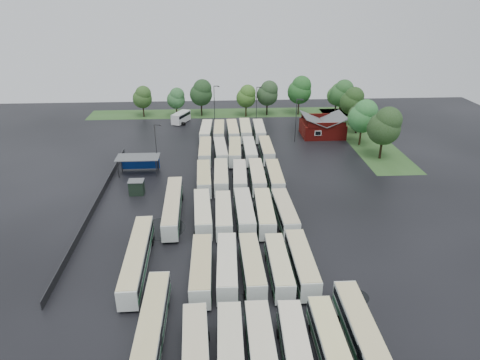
{
  "coord_description": "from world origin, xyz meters",
  "views": [
    {
      "loc": [
        -2.01,
        -56.24,
        33.46
      ],
      "look_at": [
        2.0,
        12.0,
        2.5
      ],
      "focal_mm": 32.0,
      "sensor_mm": 36.0,
      "label": 1
    }
  ],
  "objects": [
    {
      "name": "tree_east_4",
      "position": [
        32.91,
        58.7,
        6.8
      ],
      "size": [
        6.38,
        6.38,
        10.57
      ],
      "color": "#2F2315",
      "rests_on": "ground"
    },
    {
      "name": "bus_r1c3",
      "position": [
        5.39,
        -12.57,
        1.74
      ],
      "size": [
        2.45,
        11.37,
        3.16
      ],
      "rotation": [
        0.0,
        0.0,
        -0.0
      ],
      "color": "silver",
      "rests_on": "ground"
    },
    {
      "name": "lamp_post_back_w",
      "position": [
        -2.13,
        54.77,
        5.86
      ],
      "size": [
        1.55,
        0.3,
        10.1
      ],
      "color": "#2D2D30",
      "rests_on": "ground"
    },
    {
      "name": "puddle_0",
      "position": [
        -0.3,
        -17.31,
        0.0
      ],
      "size": [
        4.19,
        4.19,
        0.01
      ],
      "primitive_type": "cylinder",
      "color": "black",
      "rests_on": "ground"
    },
    {
      "name": "bus_r0c4",
      "position": [
        8.57,
        -25.72,
        1.75
      ],
      "size": [
        2.49,
        11.44,
        3.18
      ],
      "rotation": [
        0.0,
        0.0,
        -0.0
      ],
      "color": "silver",
      "rests_on": "ground"
    },
    {
      "name": "bus_r5c2",
      "position": [
        2.0,
        41.94,
        1.8
      ],
      "size": [
        2.67,
        11.81,
        3.28
      ],
      "rotation": [
        0.0,
        0.0,
        0.01
      ],
      "color": "silver",
      "rests_on": "ground"
    },
    {
      "name": "puddle_2",
      "position": [
        -10.42,
        0.4,
        0.0
      ],
      "size": [
        6.84,
        6.84,
        0.01
      ],
      "primitive_type": "cylinder",
      "color": "black",
      "rests_on": "ground"
    },
    {
      "name": "bus_r3c2",
      "position": [
        2.13,
        14.88,
        1.73
      ],
      "size": [
        2.86,
        11.4,
        3.15
      ],
      "rotation": [
        0.0,
        0.0,
        -0.04
      ],
      "color": "silver",
      "rests_on": "ground"
    },
    {
      "name": "bus_r5c1",
      "position": [
        -1.24,
        42.15,
        1.75
      ],
      "size": [
        2.77,
        11.48,
        3.18
      ],
      "rotation": [
        0.0,
        0.0,
        -0.03
      ],
      "color": "silver",
      "rests_on": "ground"
    },
    {
      "name": "grass_strip_east",
      "position": [
        34.0,
        42.8,
        0.01
      ],
      "size": [
        10.0,
        50.0,
        0.01
      ],
      "primitive_type": "cube",
      "color": "#2D5121",
      "rests_on": "ground"
    },
    {
      "name": "bus_r2c3",
      "position": [
        5.12,
        1.12,
        1.82
      ],
      "size": [
        2.84,
        11.98,
        3.32
      ],
      "rotation": [
        0.0,
        0.0,
        -0.03
      ],
      "color": "silver",
      "rests_on": "ground"
    },
    {
      "name": "bus_r4c4",
      "position": [
        8.59,
        28.65,
        1.75
      ],
      "size": [
        2.51,
        11.47,
        3.19
      ],
      "rotation": [
        0.0,
        0.0,
        -0.01
      ],
      "color": "silver",
      "rests_on": "ground"
    },
    {
      "name": "bus_r5c4",
      "position": [
        8.38,
        42.05,
        1.76
      ],
      "size": [
        2.73,
        11.55,
        3.2
      ],
      "rotation": [
        0.0,
        0.0,
        -0.02
      ],
      "color": "silver",
      "rests_on": "ground"
    },
    {
      "name": "tree_north_5",
      "position": [
        21.83,
        62.05,
        7.12
      ],
      "size": [
        6.68,
        6.68,
        11.07
      ],
      "color": "#35251A",
      "rests_on": "ground"
    },
    {
      "name": "bus_r5c0",
      "position": [
        -4.36,
        41.91,
        1.8
      ],
      "size": [
        3.05,
        11.85,
        3.27
      ],
      "rotation": [
        0.0,
        0.0,
        -0.05
      ],
      "color": "silver",
      "rests_on": "ground"
    },
    {
      "name": "brick_building",
      "position": [
        24.0,
        42.77,
        1.87
      ],
      "size": [
        10.07,
        8.6,
        5.39
      ],
      "color": "maroon",
      "rests_on": "ground"
    },
    {
      "name": "bus_r3c3",
      "position": [
        5.3,
        14.83,
        1.79
      ],
      "size": [
        2.7,
        11.74,
        3.26
      ],
      "rotation": [
        0.0,
        0.0,
        -0.02
      ],
      "color": "silver",
      "rests_on": "ground"
    },
    {
      "name": "tree_east_2",
      "position": [
        33.14,
        44.26,
        5.1
      ],
      "size": [
        4.8,
        4.79,
        7.93
      ],
      "color": "black",
      "rests_on": "ground"
    },
    {
      "name": "artic_bus_west_a",
      "position": [
        -9.05,
        -23.19,
        1.76
      ],
      "size": [
        2.49,
        17.1,
        3.17
      ],
      "rotation": [
        0.0,
        0.0,
        -0.0
      ],
      "color": "silver",
      "rests_on": "ground"
    },
    {
      "name": "tree_north_4",
      "position": [
        12.78,
        61.97,
        6.36
      ],
      "size": [
        5.97,
        5.97,
        9.89
      ],
      "color": "black",
      "rests_on": "ground"
    },
    {
      "name": "tree_north_3",
      "position": [
        6.72,
        61.11,
        5.78
      ],
      "size": [
        5.43,
        5.43,
        8.99
      ],
      "color": "#342112",
      "rests_on": "ground"
    },
    {
      "name": "bus_r2c4",
      "position": [
        8.25,
        0.99,
        1.8
      ],
      "size": [
        2.81,
        11.81,
        3.27
      ],
      "rotation": [
        0.0,
        0.0,
        0.03
      ],
      "color": "silver",
      "rests_on": "ground"
    },
    {
      "name": "bus_r0c0",
      "position": [
        -4.42,
        -26.28,
        1.79
      ],
      "size": [
        3.02,
        11.77,
        3.25
      ],
      "rotation": [
        0.0,
        0.0,
        0.05
      ],
      "color": "silver",
      "rests_on": "ground"
    },
    {
      "name": "bus_r3c1",
      "position": [
        -1.26,
        15.09,
        1.8
      ],
      "size": [
        2.64,
        11.78,
        3.27
      ],
      "rotation": [
        0.0,
        0.0,
        -0.01
      ],
      "color": "silver",
      "rests_on": "ground"
    },
    {
      "name": "bus_r5c3",
      "position": [
        5.07,
        42.35,
        1.84
      ],
      "size": [
        2.82,
        12.05,
        3.34
      ],
      "rotation": [
        0.0,
        0.0,
        -0.02
      ],
      "color": "silver",
      "rests_on": "ground"
    },
    {
      "name": "bus_r2c2",
      "position": [
        2.03,
        1.41,
        1.84
      ],
      "size": [
        2.72,
        12.03,
        3.34
      ],
      "rotation": [
        0.0,
        0.0,
        0.01
      ],
      "color": "silver",
      "rests_on": "ground"
    },
    {
      "name": "bus_r1c2",
      "position": [
        2.05,
        -12.35,
        1.75
      ],
      "size": [
        2.68,
        11.49,
        3.18
      ],
      "rotation": [
        0.0,
        0.0,
        0.02
      ],
      "color": "silver",
      "rests_on": "ground"
    },
    {
      "name": "bus_r0c1",
      "position": [
        -1.15,
        -26.25,
        1.78
      ],
      "size": [
        2.64,
        11.66,
        3.24
      ],
      "rotation": [
        0.0,
        0.0,
        -0.01
      ],
      "color": "silver",
      "rests_on": "ground"
    },
    {
      "name": "bus_r4c2",
      "position": [
        1.89,
        28.1,
        1.79
      ],
      "size": [
        3.07,
        11.83,
        3.26
      ],
      "rotation": [
        0.0,
        0.0,
        -0.05
      ],
      "color": "silver",
      "rests_on": "ground"
    },
    {
      "name": "tree_north_2",
      "position": [
        -5.77,
        62.47,
        6.66
      ],
      "size": [
        6.25,
        6.25,
        10.36
      ],
      "color": "black",
      "rests_on": "ground"
    },
    {
      "name": "puddle_1",
      "position": [
        9.52,
        -24.86,
        0.0
      ],
      "size": [
        3.86,
        3.86,
        0.01
      ],
      "primitive_type": "cylinder",
      "color": "black",
      "rests_on": "ground"
    },
    {
      "name": "ground",
      "position": [
        0.0,
        0.0,
        0.0
      ],
      "size": [
        160.0,
        160.0,
        0.0
      ],
      "primitive_type": "plane",
      "color": "black",
      "rests_on": "ground"
    },
    {
      "name": "bus_r2c1",
      "position": [
        -1.16,
        1.0,
        1.75
      ],
      "size": [
        2.47,
        11.44,
        3.18
      ],
      "rotation": [
        0.0,
        0.0,
        -0.0
      ],
      "color": "silver",
      "rests_on": "ground"
    },
    {
      "name": "tree_east_1",
      "position": [
        31.32,
        35.62,
        6.9
      ],
      "size": [
        6.48,
        6.48,
        10.72
      ],
      "color": "black",
      "rests_on": "ground"
    },
    {
      "name": "tree_north_1",
      "position": [
        -12.77,
        61.78,
        5.32
      ],
      "size": [
        5.0,
        5.0,
        8.27
      ],
      "color": "#352218",
      "rests_on": "ground"
    },
    {
      "name": "west_fence",
      "position": [
        -22.2,
        8.0,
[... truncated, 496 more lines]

